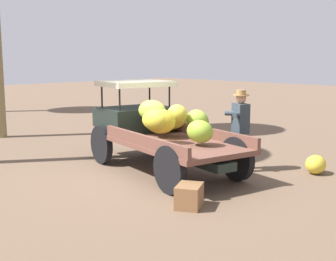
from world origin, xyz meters
name	(u,v)px	position (x,y,z in m)	size (l,w,h in m)	color
ground_plane	(153,172)	(0.00, 0.00, 0.00)	(60.00, 60.00, 0.00)	brown
truck	(154,126)	(0.29, -0.31, 0.93)	(4.64, 2.46, 1.88)	black
farmer	(240,125)	(-1.23, -1.39, 0.99)	(0.57, 0.54, 1.74)	olive
wooden_crate	(189,196)	(-2.08, 1.15, 0.19)	(0.51, 0.39, 0.38)	#8C603C
loose_banana_bunch	(316,164)	(-2.53, -2.30, 0.20)	(0.50, 0.42, 0.40)	gold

